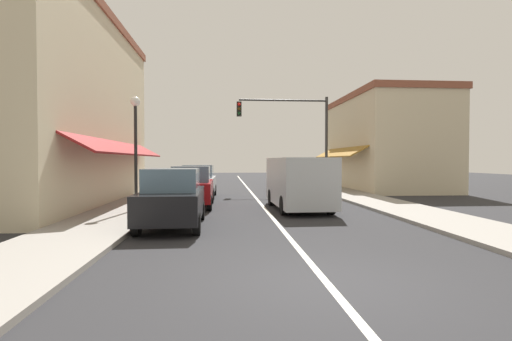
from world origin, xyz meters
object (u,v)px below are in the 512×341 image
street_lamp_left_near (136,134)px  parked_car_nearest_left (173,198)px  parked_car_second_left (192,187)px  parked_car_third_left (199,181)px  van_in_lane (298,182)px  traffic_signal_mast_arm (296,126)px

street_lamp_left_near → parked_car_nearest_left: bearing=-60.9°
parked_car_nearest_left → parked_car_second_left: bearing=87.5°
parked_car_nearest_left → parked_car_third_left: same height
parked_car_nearest_left → parked_car_third_left: 9.27m
street_lamp_left_near → parked_car_third_left: bearing=71.7°
parked_car_second_left → van_in_lane: bearing=-15.2°
parked_car_second_left → parked_car_third_left: size_ratio=1.00×
parked_car_second_left → street_lamp_left_near: size_ratio=0.93×
parked_car_third_left → van_in_lane: size_ratio=0.79×
parked_car_second_left → street_lamp_left_near: 3.39m
parked_car_second_left → parked_car_third_left: (0.00, 4.26, 0.00)m
traffic_signal_mast_arm → parked_car_second_left: bearing=-129.3°
van_in_lane → traffic_signal_mast_arm: traffic_signal_mast_arm is taller
parked_car_second_left → van_in_lane: van_in_lane is taller
parked_car_third_left → traffic_signal_mast_arm: 7.39m
parked_car_second_left → parked_car_nearest_left: bearing=-92.0°
van_in_lane → traffic_signal_mast_arm: 9.06m
parked_car_third_left → street_lamp_left_near: bearing=-107.4°
street_lamp_left_near → traffic_signal_mast_arm: bearing=48.7°
parked_car_third_left → traffic_signal_mast_arm: (5.91, 2.98, 3.29)m
parked_car_nearest_left → van_in_lane: (4.57, 3.84, 0.27)m
parked_car_nearest_left → parked_car_second_left: same height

